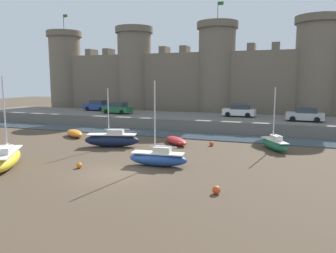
{
  "coord_description": "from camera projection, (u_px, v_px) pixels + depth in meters",
  "views": [
    {
      "loc": [
        10.66,
        -18.49,
        6.13
      ],
      "look_at": [
        1.85,
        5.51,
        2.5
      ],
      "focal_mm": 35.0,
      "sensor_mm": 36.0,
      "label": 1
    }
  ],
  "objects": [
    {
      "name": "castle",
      "position": [
        216.0,
        77.0,
        50.87
      ],
      "size": [
        62.58,
        6.27,
        17.88
      ],
      "color": "#706354",
      "rests_on": "ground"
    },
    {
      "name": "quay_road",
      "position": [
        201.0,
        121.0,
        43.22
      ],
      "size": [
        68.31,
        10.0,
        1.42
      ],
      "primitive_type": "cube",
      "color": "#666059",
      "rests_on": "ground"
    },
    {
      "name": "car_quay_centre_east",
      "position": [
        305.0,
        115.0,
        37.52
      ],
      "size": [
        4.2,
        2.09,
        1.62
      ],
      "color": "#B2B5B7",
      "rests_on": "quay_road"
    },
    {
      "name": "car_quay_centre_west",
      "position": [
        239.0,
        111.0,
        42.35
      ],
      "size": [
        4.2,
        2.09,
        1.62
      ],
      "color": "silver",
      "rests_on": "quay_road"
    },
    {
      "name": "car_quay_east",
      "position": [
        97.0,
        106.0,
        50.83
      ],
      "size": [
        4.2,
        2.09,
        1.62
      ],
      "color": "#263F99",
      "rests_on": "quay_road"
    },
    {
      "name": "sailboat_foreground_centre",
      "position": [
        6.0,
        159.0,
        22.98
      ],
      "size": [
        4.1,
        5.4,
        6.41
      ],
      "color": "yellow",
      "rests_on": "ground"
    },
    {
      "name": "mooring_buoy_mid_mud",
      "position": [
        211.0,
        144.0,
        30.71
      ],
      "size": [
        0.43,
        0.43,
        0.43
      ],
      "primitive_type": "sphere",
      "color": "#E04C1E",
      "rests_on": "ground"
    },
    {
      "name": "sailboat_near_channel_right",
      "position": [
        274.0,
        144.0,
        28.87
      ],
      "size": [
        2.9,
        4.07,
        5.53
      ],
      "color": "#1E6B47",
      "rests_on": "ground"
    },
    {
      "name": "rowboat_foreground_left",
      "position": [
        75.0,
        133.0,
        35.58
      ],
      "size": [
        3.59,
        3.12,
        0.78
      ],
      "color": "orange",
      "rests_on": "ground"
    },
    {
      "name": "sailboat_midflat_centre",
      "position": [
        158.0,
        158.0,
        23.49
      ],
      "size": [
        4.37,
        1.58,
        6.1
      ],
      "color": "#234793",
      "rests_on": "ground"
    },
    {
      "name": "mooring_buoy_off_centre",
      "position": [
        79.0,
        165.0,
        22.96
      ],
      "size": [
        0.4,
        0.4,
        0.4
      ],
      "primitive_type": "sphere",
      "color": "orange",
      "rests_on": "ground"
    },
    {
      "name": "ground_plane",
      "position": [
        113.0,
        173.0,
        21.68
      ],
      "size": [
        160.0,
        160.0,
        0.0
      ],
      "primitive_type": "plane",
      "color": "#4C3D2D"
    },
    {
      "name": "water_channel",
      "position": [
        185.0,
        135.0,
        36.57
      ],
      "size": [
        80.0,
        4.5,
        0.1
      ],
      "primitive_type": "cube",
      "color": "#3D4C56",
      "rests_on": "ground"
    },
    {
      "name": "rowboat_foreground_right",
      "position": [
        176.0,
        141.0,
        31.46
      ],
      "size": [
        3.45,
        3.58,
        0.69
      ],
      "color": "red",
      "rests_on": "ground"
    },
    {
      "name": "car_quay_west",
      "position": [
        117.0,
        108.0,
        46.25
      ],
      "size": [
        4.2,
        2.09,
        1.62
      ],
      "color": "#1E6638",
      "rests_on": "quay_road"
    },
    {
      "name": "mooring_buoy_near_channel",
      "position": [
        216.0,
        190.0,
        17.74
      ],
      "size": [
        0.46,
        0.46,
        0.46
      ],
      "primitive_type": "sphere",
      "color": "#E04C1E",
      "rests_on": "ground"
    },
    {
      "name": "sailboat_midflat_right",
      "position": [
        112.0,
        139.0,
        30.25
      ],
      "size": [
        5.26,
        2.77,
        5.4
      ],
      "color": "#141E3D",
      "rests_on": "ground"
    }
  ]
}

